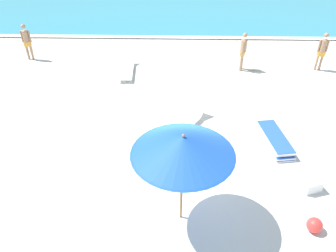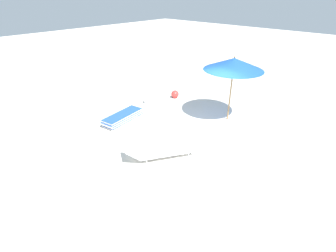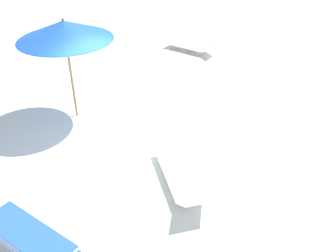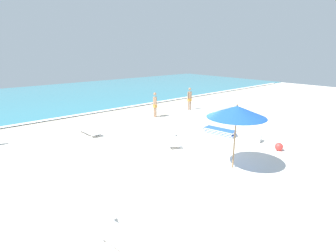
# 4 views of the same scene
# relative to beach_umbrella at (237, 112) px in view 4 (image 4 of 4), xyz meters

# --- Properties ---
(ground_plane) EXTENTS (60.00, 60.00, 0.16)m
(ground_plane) POSITION_rel_beach_umbrella_xyz_m (-0.07, 2.03, -2.41)
(ground_plane) COLOR silver
(ocean_water) EXTENTS (60.00, 19.57, 0.07)m
(ocean_water) POSITION_rel_beach_umbrella_xyz_m (-0.07, 22.29, -2.30)
(ocean_water) COLOR teal
(ocean_water) RESTS_ON ground_plane
(beach_umbrella) EXTENTS (2.31, 2.31, 2.63)m
(beach_umbrella) POSITION_rel_beach_umbrella_xyz_m (0.00, 0.00, 0.00)
(beach_umbrella) COLOR #9E7547
(beach_umbrella) RESTS_ON ground_plane
(lounger_stack) EXTENTS (0.89, 1.98, 0.32)m
(lounger_stack) POSITION_rel_beach_umbrella_xyz_m (3.09, 3.08, -2.17)
(lounger_stack) COLOR blue
(lounger_stack) RESTS_ON ground_plane
(sun_lounger_under_umbrella) EXTENTS (0.93, 2.14, 0.52)m
(sun_lounger_under_umbrella) POSITION_rel_beach_umbrella_xyz_m (-5.72, -0.80, -2.12)
(sun_lounger_under_umbrella) COLOR white
(sun_lounger_under_umbrella) RESTS_ON ground_plane
(sun_lounger_beside_umbrella) EXTENTS (1.68, 2.22, 0.53)m
(sun_lounger_beside_umbrella) POSITION_rel_beach_umbrella_xyz_m (0.17, 3.93, -2.12)
(sun_lounger_beside_umbrella) COLOR white
(sun_lounger_beside_umbrella) RESTS_ON ground_plane
(sun_lounger_near_water_left) EXTENTS (0.72, 2.23, 0.55)m
(sun_lounger_near_water_left) POSITION_rel_beach_umbrella_xyz_m (-2.43, 8.22, -2.12)
(sun_lounger_near_water_left) COLOR white
(sun_lounger_near_water_left) RESTS_ON ground_plane
(beachgoer_wading_adult) EXTENTS (0.45, 0.27, 1.76)m
(beachgoer_wading_adult) POSITION_rel_beach_umbrella_xyz_m (6.42, 8.72, -1.33)
(beachgoer_wading_adult) COLOR #A37A5B
(beachgoer_wading_adult) RESTS_ON ground_plane
(beachgoer_shoreline_child) EXTENTS (0.27, 0.43, 1.76)m
(beachgoer_shoreline_child) POSITION_rel_beach_umbrella_xyz_m (2.86, 8.65, -1.33)
(beachgoer_shoreline_child) COLOR #A37A5B
(beachgoer_shoreline_child) RESTS_ON ground_plane
(beach_ball) EXTENTS (0.38, 0.38, 0.38)m
(beach_ball) POSITION_rel_beach_umbrella_xyz_m (3.23, -0.32, -2.14)
(beach_ball) COLOR red
(beach_ball) RESTS_ON ground_plane
(cooler_box) EXTENTS (0.58, 0.49, 0.37)m
(cooler_box) POSITION_rel_beach_umbrella_xyz_m (3.60, 1.01, -2.14)
(cooler_box) COLOR white
(cooler_box) RESTS_ON ground_plane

